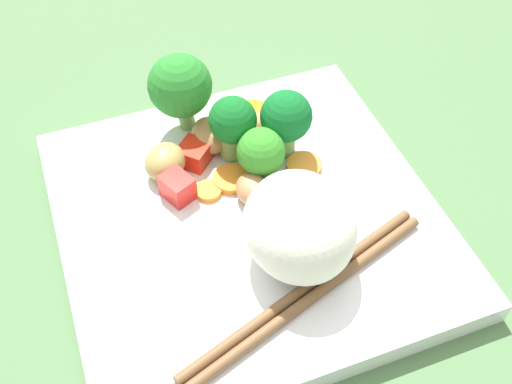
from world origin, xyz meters
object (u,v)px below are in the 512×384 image
at_px(rice_mound, 299,226).
at_px(square_plate, 248,220).
at_px(chopstick_pair, 307,294).
at_px(carrot_slice_1, 209,191).
at_px(broccoli_floret_2, 286,118).

bearing_deg(rice_mound, square_plate, -162.61).
height_order(rice_mound, chopstick_pair, rice_mound).
xyz_separation_m(square_plate, carrot_slice_1, (-0.03, -0.02, 0.01)).
distance_m(square_plate, rice_mound, 0.07).
xyz_separation_m(carrot_slice_1, chopstick_pair, (0.11, 0.03, 0.00)).
xyz_separation_m(square_plate, rice_mound, (0.05, 0.02, 0.04)).
height_order(broccoli_floret_2, carrot_slice_1, broccoli_floret_2).
relative_size(rice_mound, chopstick_pair, 0.41).
distance_m(rice_mound, broccoli_floret_2, 0.11).
bearing_deg(broccoli_floret_2, carrot_slice_1, -76.72).
height_order(rice_mound, broccoli_floret_2, rice_mound).
distance_m(broccoli_floret_2, carrot_slice_1, 0.08).
relative_size(broccoli_floret_2, chopstick_pair, 0.30).
relative_size(square_plate, rice_mound, 3.29).
relative_size(square_plate, carrot_slice_1, 13.58).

